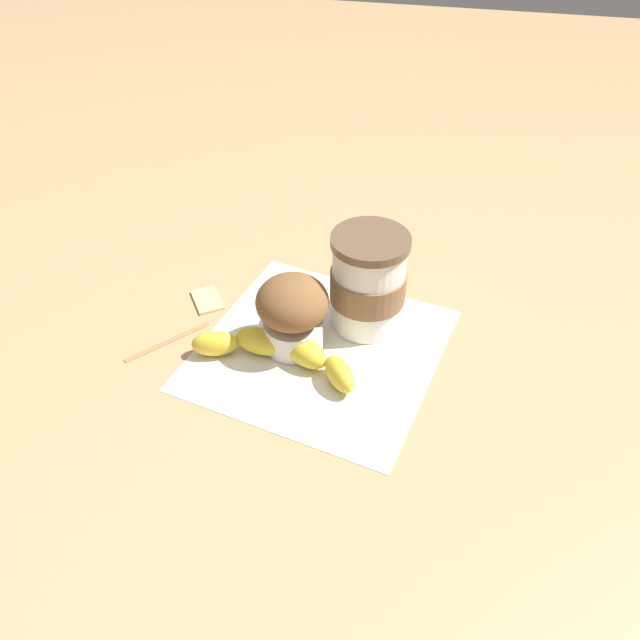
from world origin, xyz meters
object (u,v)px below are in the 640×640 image
at_px(muffin, 292,314).
at_px(banana, 280,351).
at_px(coffee_cup, 368,282).
at_px(sugar_packet, 207,299).

xyz_separation_m(muffin, banana, (0.03, -0.01, -0.03)).
distance_m(muffin, banana, 0.04).
height_order(coffee_cup, muffin, coffee_cup).
height_order(coffee_cup, banana, coffee_cup).
bearing_deg(coffee_cup, banana, -42.83).
bearing_deg(coffee_cup, sugar_packet, -88.67).
height_order(coffee_cup, sugar_packet, coffee_cup).
relative_size(muffin, banana, 0.46).
relative_size(coffee_cup, muffin, 1.31).
xyz_separation_m(coffee_cup, muffin, (0.06, -0.08, -0.01)).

